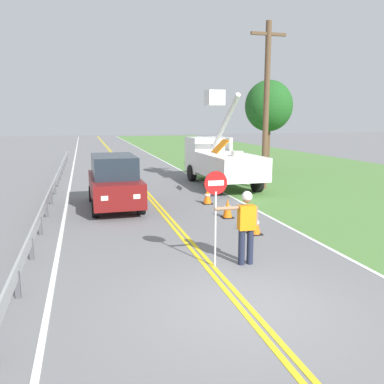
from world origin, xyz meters
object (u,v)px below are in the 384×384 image
utility_bucket_truck (219,159)px  traffic_cone_tail (207,196)px  stop_sign_paddle (216,197)px  oncoming_suv_nearest (114,181)px  traffic_cone_mid (228,209)px  traffic_cone_lead (255,224)px  roadside_tree_verge (269,106)px  utility_pole_near (266,104)px  flagger_worker (246,223)px

utility_bucket_truck → traffic_cone_tail: (-2.06, -4.51, -1.06)m
stop_sign_paddle → utility_bucket_truck: bearing=70.6°
oncoming_suv_nearest → traffic_cone_mid: 4.74m
traffic_cone_mid → traffic_cone_lead: bearing=-87.5°
roadside_tree_verge → traffic_cone_lead: bearing=-117.0°
oncoming_suv_nearest → traffic_cone_mid: oncoming_suv_nearest is taller
utility_pole_near → roadside_tree_verge: bearing=63.0°
stop_sign_paddle → utility_bucket_truck: utility_bucket_truck is taller
traffic_cone_tail → flagger_worker: bearing=-99.8°
traffic_cone_lead → traffic_cone_tail: 4.66m
stop_sign_paddle → traffic_cone_tail: stop_sign_paddle is taller
traffic_cone_lead → roadside_tree_verge: 14.79m
utility_bucket_truck → traffic_cone_mid: 7.35m
flagger_worker → traffic_cone_mid: 4.72m
roadside_tree_verge → stop_sign_paddle: bearing=-119.6°
stop_sign_paddle → traffic_cone_mid: bearing=66.3°
flagger_worker → oncoming_suv_nearest: (-2.58, 7.28, 0.01)m
traffic_cone_lead → traffic_cone_tail: bearing=91.0°
roadside_tree_verge → utility_pole_near: bearing=-117.0°
traffic_cone_lead → flagger_worker: bearing=-119.1°
traffic_cone_lead → roadside_tree_verge: roadside_tree_verge is taller
oncoming_suv_nearest → roadside_tree_verge: roadside_tree_verge is taller
utility_bucket_truck → roadside_tree_verge: size_ratio=1.16×
utility_pole_near → traffic_cone_mid: 7.59m
utility_pole_near → roadside_tree_verge: utility_pole_near is taller
roadside_tree_verge → traffic_cone_mid: bearing=-122.0°
flagger_worker → roadside_tree_verge: (7.75, 15.02, 3.22)m
utility_pole_near → traffic_cone_lead: size_ratio=11.55×
oncoming_suv_nearest → traffic_cone_tail: bearing=-4.5°
oncoming_suv_nearest → traffic_cone_lead: size_ratio=6.63×
flagger_worker → oncoming_suv_nearest: 7.72m
flagger_worker → utility_bucket_truck: 11.95m
utility_pole_near → oncoming_suv_nearest: bearing=-162.1°
traffic_cone_tail → traffic_cone_mid: bearing=-90.3°
utility_bucket_truck → traffic_cone_mid: utility_bucket_truck is taller
oncoming_suv_nearest → traffic_cone_tail: 3.87m
roadside_tree_verge → flagger_worker: bearing=-117.3°
stop_sign_paddle → traffic_cone_lead: (2.06, 2.29, -1.37)m
stop_sign_paddle → traffic_cone_lead: 3.37m
stop_sign_paddle → roadside_tree_verge: roadside_tree_verge is taller
traffic_cone_mid → traffic_cone_tail: bearing=89.7°
utility_bucket_truck → utility_pole_near: (1.80, -1.73, 2.82)m
traffic_cone_mid → traffic_cone_tail: (0.01, 2.47, 0.00)m
utility_bucket_truck → flagger_worker: bearing=-105.9°
utility_pole_near → traffic_cone_tail: bearing=-144.3°
flagger_worker → traffic_cone_tail: bearing=80.2°
flagger_worker → utility_pole_near: bearing=62.5°
traffic_cone_mid → stop_sign_paddle: bearing=-113.7°
utility_bucket_truck → traffic_cone_tail: 5.07m
utility_bucket_truck → utility_pole_near: 3.77m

